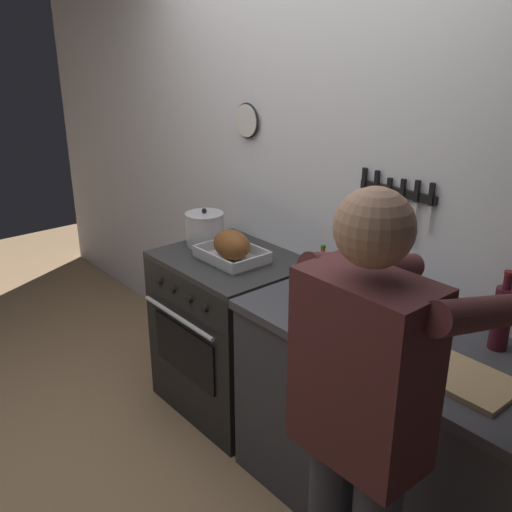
{
  "coord_description": "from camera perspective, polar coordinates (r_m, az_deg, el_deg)",
  "views": [
    {
      "loc": [
        2.04,
        -0.74,
        2.01
      ],
      "look_at": [
        0.16,
        0.85,
        1.06
      ],
      "focal_mm": 40.5,
      "sensor_mm": 36.0,
      "label": 1
    }
  ],
  "objects": [
    {
      "name": "counter_block",
      "position": [
        2.47,
        19.71,
        -19.32
      ],
      "size": [
        2.03,
        0.65,
        0.9
      ],
      "color": "#38383D",
      "rests_on": "ground"
    },
    {
      "name": "person_cook",
      "position": [
        1.77,
        10.6,
        -15.92
      ],
      "size": [
        0.51,
        0.63,
        1.66
      ],
      "rotation": [
        0.0,
        0.0,
        1.51
      ],
      "color": "#383842",
      "rests_on": "ground"
    },
    {
      "name": "ground_plane",
      "position": [
        2.96,
        -15.96,
        -22.61
      ],
      "size": [
        8.0,
        8.0,
        0.0
      ],
      "primitive_type": "plane",
      "color": "#937251"
    },
    {
      "name": "wall_back",
      "position": [
        3.01,
        5.42,
        7.42
      ],
      "size": [
        6.0,
        0.13,
        2.6
      ],
      "color": "silver",
      "rests_on": "ground"
    },
    {
      "name": "stock_pot",
      "position": [
        3.22,
        -5.07,
        2.68
      ],
      "size": [
        0.22,
        0.22,
        0.21
      ],
      "color": "#B7B7BC",
      "rests_on": "stove"
    },
    {
      "name": "bottle_wine_red",
      "position": [
        2.33,
        23.13,
        -5.53
      ],
      "size": [
        0.07,
        0.07,
        0.31
      ],
      "color": "#47141E",
      "rests_on": "counter_block"
    },
    {
      "name": "bottle_olive_oil",
      "position": [
        2.57,
        8.46,
        -1.81
      ],
      "size": [
        0.07,
        0.07,
        0.28
      ],
      "color": "#385623",
      "rests_on": "counter_block"
    },
    {
      "name": "bottle_dish_soap",
      "position": [
        2.63,
        13.2,
        -2.49
      ],
      "size": [
        0.08,
        0.08,
        0.2
      ],
      "color": "#338CCC",
      "rests_on": "counter_block"
    },
    {
      "name": "stove",
      "position": [
        3.25,
        -2.44,
        -7.57
      ],
      "size": [
        0.76,
        0.67,
        0.9
      ],
      "color": "black",
      "rests_on": "ground"
    },
    {
      "name": "cutting_board",
      "position": [
        2.14,
        19.64,
        -11.21
      ],
      "size": [
        0.36,
        0.24,
        0.02
      ],
      "primitive_type": "cube",
      "color": "tan",
      "rests_on": "counter_block"
    },
    {
      "name": "roasting_pan",
      "position": [
        2.99,
        -2.41,
        0.83
      ],
      "size": [
        0.35,
        0.26,
        0.17
      ],
      "color": "#B7B7BC",
      "rests_on": "stove"
    },
    {
      "name": "bottle_cooking_oil",
      "position": [
        2.71,
        10.66,
        -0.85
      ],
      "size": [
        0.07,
        0.07,
        0.27
      ],
      "color": "gold",
      "rests_on": "counter_block"
    },
    {
      "name": "bottle_hot_sauce",
      "position": [
        2.71,
        6.56,
        -1.25
      ],
      "size": [
        0.05,
        0.05,
        0.2
      ],
      "color": "red",
      "rests_on": "counter_block"
    }
  ]
}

